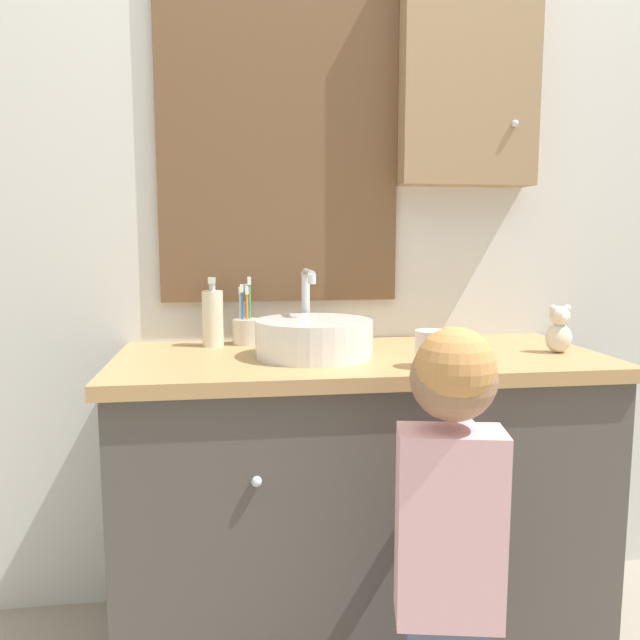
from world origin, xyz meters
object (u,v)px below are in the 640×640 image
object	(u,v)px
sink_basin	(314,336)
soap_dispenser	(213,318)
child_figure	(450,520)
drinking_cup	(432,349)
teddy_bear	(559,330)
toothbrush_holder	(246,328)

from	to	relation	value
sink_basin	soap_dispenser	xyz separation A→B (m)	(-0.26, 0.19, 0.03)
child_figure	drinking_cup	world-z (taller)	child_figure
sink_basin	drinking_cup	size ratio (longest dim) A/B	4.06
sink_basin	child_figure	size ratio (longest dim) A/B	0.38
sink_basin	teddy_bear	world-z (taller)	sink_basin
teddy_bear	child_figure	bearing A→B (deg)	-135.94
toothbrush_holder	sink_basin	bearing A→B (deg)	-50.47
sink_basin	drinking_cup	bearing A→B (deg)	-36.01
toothbrush_holder	drinking_cup	world-z (taller)	toothbrush_holder
sink_basin	child_figure	xyz separation A→B (m)	(0.20, -0.48, -0.29)
sink_basin	child_figure	distance (m)	0.60
child_figure	drinking_cup	xyz separation A→B (m)	(0.05, 0.30, 0.28)
child_figure	drinking_cup	distance (m)	0.41
teddy_bear	drinking_cup	distance (m)	0.42
child_figure	teddy_bear	distance (m)	0.70
sink_basin	teddy_bear	size ratio (longest dim) A/B	2.78
toothbrush_holder	drinking_cup	size ratio (longest dim) A/B	2.20
sink_basin	toothbrush_holder	world-z (taller)	sink_basin
toothbrush_holder	soap_dispenser	size ratio (longest dim) A/B	0.99
teddy_bear	sink_basin	bearing A→B (deg)	175.92
drinking_cup	toothbrush_holder	bearing A→B (deg)	137.32
sink_basin	teddy_bear	distance (m)	0.66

